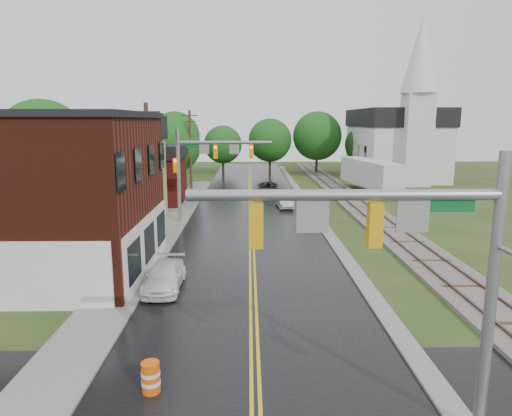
{
  "coord_description": "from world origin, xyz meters",
  "views": [
    {
      "loc": [
        -0.18,
        -8.18,
        7.87
      ],
      "look_at": [
        0.18,
        14.47,
        3.5
      ],
      "focal_mm": 32.0,
      "sensor_mm": 36.0,
      "label": 1
    }
  ],
  "objects_px": {
    "traffic_signal_near": "(406,247)",
    "construction_barrel": "(151,378)",
    "utility_pole_b": "(149,169)",
    "tree_left_b": "(45,146)",
    "church": "(398,136)",
    "brick_building": "(8,194)",
    "suv_dark": "(268,189)",
    "sedan_silver": "(284,201)",
    "tree_left_c": "(118,153)",
    "traffic_signal_far": "(206,159)",
    "utility_pole_c": "(190,148)",
    "pickup_white": "(165,277)",
    "tree_left_e": "(175,147)",
    "semi_trailer": "(370,173)"
  },
  "relations": [
    {
      "from": "brick_building",
      "to": "pickup_white",
      "type": "xyz_separation_m",
      "value": [
        8.31,
        -2.56,
        -3.56
      ]
    },
    {
      "from": "brick_building",
      "to": "utility_pole_b",
      "type": "distance_m",
      "value": 9.03
    },
    {
      "from": "church",
      "to": "tree_left_c",
      "type": "height_order",
      "value": "church"
    },
    {
      "from": "church",
      "to": "suv_dark",
      "type": "xyz_separation_m",
      "value": [
        -18.12,
        -13.66,
        -5.17
      ]
    },
    {
      "from": "utility_pole_b",
      "to": "tree_left_c",
      "type": "height_order",
      "value": "utility_pole_b"
    },
    {
      "from": "traffic_signal_near",
      "to": "traffic_signal_far",
      "type": "xyz_separation_m",
      "value": [
        -6.94,
        25.0,
        0.01
      ]
    },
    {
      "from": "tree_left_b",
      "to": "sedan_silver",
      "type": "height_order",
      "value": "tree_left_b"
    },
    {
      "from": "utility_pole_b",
      "to": "tree_left_b",
      "type": "bearing_deg",
      "value": 138.14
    },
    {
      "from": "tree_left_c",
      "to": "construction_barrel",
      "type": "distance_m",
      "value": 37.7
    },
    {
      "from": "utility_pole_c",
      "to": "construction_barrel",
      "type": "xyz_separation_m",
      "value": [
        3.73,
        -40.0,
        -4.24
      ]
    },
    {
      "from": "church",
      "to": "sedan_silver",
      "type": "height_order",
      "value": "church"
    },
    {
      "from": "traffic_signal_far",
      "to": "suv_dark",
      "type": "height_order",
      "value": "traffic_signal_far"
    },
    {
      "from": "church",
      "to": "tree_left_c",
      "type": "bearing_deg",
      "value": -157.76
    },
    {
      "from": "utility_pole_b",
      "to": "pickup_white",
      "type": "relative_size",
      "value": 2.21
    },
    {
      "from": "church",
      "to": "traffic_signal_near",
      "type": "bearing_deg",
      "value": -107.72
    },
    {
      "from": "utility_pole_b",
      "to": "tree_left_e",
      "type": "height_order",
      "value": "utility_pole_b"
    },
    {
      "from": "utility_pole_b",
      "to": "construction_barrel",
      "type": "height_order",
      "value": "utility_pole_b"
    },
    {
      "from": "brick_building",
      "to": "suv_dark",
      "type": "distance_m",
      "value": 29.11
    },
    {
      "from": "tree_left_c",
      "to": "utility_pole_b",
      "type": "bearing_deg",
      "value": -68.51
    },
    {
      "from": "traffic_signal_near",
      "to": "sedan_silver",
      "type": "distance_m",
      "value": 31.05
    },
    {
      "from": "traffic_signal_near",
      "to": "construction_barrel",
      "type": "distance_m",
      "value": 8.18
    },
    {
      "from": "traffic_signal_near",
      "to": "church",
      "type": "bearing_deg",
      "value": 72.28
    },
    {
      "from": "brick_building",
      "to": "traffic_signal_far",
      "type": "height_order",
      "value": "brick_building"
    },
    {
      "from": "utility_pole_b",
      "to": "tree_left_b",
      "type": "xyz_separation_m",
      "value": [
        -11.05,
        9.9,
        1.0
      ]
    },
    {
      "from": "brick_building",
      "to": "suv_dark",
      "type": "relative_size",
      "value": 2.99
    },
    {
      "from": "utility_pole_c",
      "to": "sedan_silver",
      "type": "distance_m",
      "value": 15.53
    },
    {
      "from": "brick_building",
      "to": "semi_trailer",
      "type": "relative_size",
      "value": 1.26
    },
    {
      "from": "utility_pole_c",
      "to": "brick_building",
      "type": "bearing_deg",
      "value": -101.09
    },
    {
      "from": "brick_building",
      "to": "suv_dark",
      "type": "xyz_separation_m",
      "value": [
        14.36,
        25.08,
        -3.49
      ]
    },
    {
      "from": "church",
      "to": "tree_left_c",
      "type": "xyz_separation_m",
      "value": [
        -33.85,
        -13.84,
        -1.32
      ]
    },
    {
      "from": "traffic_signal_near",
      "to": "suv_dark",
      "type": "distance_m",
      "value": 38.36
    },
    {
      "from": "tree_left_e",
      "to": "semi_trailer",
      "type": "distance_m",
      "value": 22.62
    },
    {
      "from": "utility_pole_c",
      "to": "tree_left_c",
      "type": "bearing_deg",
      "value": -149.8
    },
    {
      "from": "utility_pole_c",
      "to": "sedan_silver",
      "type": "relative_size",
      "value": 2.48
    },
    {
      "from": "tree_left_e",
      "to": "suv_dark",
      "type": "height_order",
      "value": "tree_left_e"
    },
    {
      "from": "brick_building",
      "to": "pickup_white",
      "type": "relative_size",
      "value": 3.52
    },
    {
      "from": "tree_left_b",
      "to": "traffic_signal_near",
      "type": "bearing_deg",
      "value": -54.51
    },
    {
      "from": "traffic_signal_far",
      "to": "utility_pole_c",
      "type": "height_order",
      "value": "utility_pole_c"
    },
    {
      "from": "traffic_signal_near",
      "to": "suv_dark",
      "type": "xyz_separation_m",
      "value": [
        -1.59,
        38.08,
        -4.3
      ]
    },
    {
      "from": "sedan_silver",
      "to": "pickup_white",
      "type": "relative_size",
      "value": 0.89
    },
    {
      "from": "traffic_signal_near",
      "to": "tree_left_b",
      "type": "relative_size",
      "value": 0.76
    },
    {
      "from": "construction_barrel",
      "to": "pickup_white",
      "type": "bearing_deg",
      "value": 97.48
    },
    {
      "from": "church",
      "to": "utility_pole_c",
      "type": "relative_size",
      "value": 2.22
    },
    {
      "from": "traffic_signal_near",
      "to": "traffic_signal_far",
      "type": "height_order",
      "value": "same"
    },
    {
      "from": "traffic_signal_near",
      "to": "sedan_silver",
      "type": "bearing_deg",
      "value": 90.77
    },
    {
      "from": "sedan_silver",
      "to": "traffic_signal_far",
      "type": "bearing_deg",
      "value": -144.08
    },
    {
      "from": "tree_left_e",
      "to": "semi_trailer",
      "type": "xyz_separation_m",
      "value": [
        21.99,
        -4.53,
        -2.67
      ]
    },
    {
      "from": "utility_pole_c",
      "to": "suv_dark",
      "type": "distance_m",
      "value": 10.35
    },
    {
      "from": "brick_building",
      "to": "traffic_signal_far",
      "type": "relative_size",
      "value": 1.95
    },
    {
      "from": "brick_building",
      "to": "tree_left_b",
      "type": "height_order",
      "value": "tree_left_b"
    }
  ]
}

